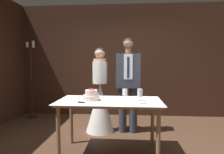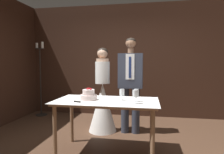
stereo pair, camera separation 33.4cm
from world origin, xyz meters
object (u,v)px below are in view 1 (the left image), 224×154
wine_glass_near (140,94)px  wine_glass_far (125,92)px  cake_knife (87,103)px  candle_stand (31,81)px  groom (128,80)px  cake_table (109,106)px  tiered_cake (91,96)px  bride (100,101)px  wine_glass_middle (140,92)px

wine_glass_near → wine_glass_far: (-0.21, 0.23, -0.02)m
wine_glass_near → wine_glass_far: wine_glass_near is taller
cake_knife → candle_stand: candle_stand is taller
cake_knife → groom: 1.30m
cake_table → tiered_cake: bearing=-178.9°
tiered_cake → bride: 0.96m
wine_glass_far → groom: bearing=86.9°
wine_glass_middle → tiered_cake: bearing=-180.0°
groom → cake_table: bearing=-106.3°
wine_glass_middle → cake_knife: bearing=-161.8°
groom → candle_stand: bearing=159.8°
tiered_cake → cake_knife: bearing=-92.6°
wine_glass_far → wine_glass_middle: bearing=-13.7°
bride → tiered_cake: bearing=-89.8°
wine_glass_far → candle_stand: (-2.30, 1.74, -0.02)m
groom → wine_glass_far: bearing=-93.1°
cake_table → bride: (-0.27, 0.92, -0.11)m
wine_glass_middle → candle_stand: candle_stand is taller
candle_stand → wine_glass_middle: bearing=-35.5°
tiered_cake → wine_glass_middle: 0.71m
tiered_cake → cake_knife: 0.24m
wine_glass_middle → bride: (-0.71, 0.93, -0.32)m
wine_glass_far → candle_stand: candle_stand is taller
wine_glass_near → wine_glass_middle: (0.01, 0.18, -0.01)m
wine_glass_far → cake_table: bearing=-168.1°
tiered_cake → bride: bearing=90.2°
bride → groom: (0.54, -0.00, 0.41)m
wine_glass_near → candle_stand: candle_stand is taller
wine_glass_near → groom: (-0.16, 1.10, 0.08)m
wine_glass_middle → bride: 1.21m
wine_glass_near → wine_glass_middle: 0.18m
candle_stand → wine_glass_near: bearing=-38.2°
cake_table → bride: 0.97m
wine_glass_middle → candle_stand: 3.09m
groom → wine_glass_middle: bearing=-79.9°
tiered_cake → groom: groom is taller
tiered_cake → candle_stand: bearing=135.2°
wine_glass_middle → bride: size_ratio=0.11×
tiered_cake → wine_glass_far: bearing=6.1°
cake_table → groom: size_ratio=0.84×
cake_table → tiered_cake: (-0.27, -0.01, 0.15)m
wine_glass_near → wine_glass_far: 0.31m
cake_table → wine_glass_near: size_ratio=8.06×
bride → groom: size_ratio=0.90×
cake_knife → groom: groom is taller
cake_knife → candle_stand: bearing=144.7°
cake_table → bride: bride is taller
cake_knife → candle_stand: (-1.80, 2.03, 0.09)m
groom → candle_stand: size_ratio=0.97×
cake_knife → groom: (0.55, 1.16, 0.21)m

